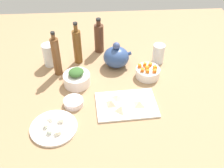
# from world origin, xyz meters

# --- Properties ---
(tabletop) EXTENTS (1.90, 1.90, 0.03)m
(tabletop) POSITION_xyz_m (0.00, 0.00, 0.01)
(tabletop) COLOR #A17B56
(tabletop) RESTS_ON ground
(cutting_board) EXTENTS (0.31, 0.22, 0.01)m
(cutting_board) POSITION_xyz_m (0.06, -0.11, 0.03)
(cutting_board) COLOR white
(cutting_board) RESTS_ON tabletop
(plate_tofu) EXTENTS (0.21, 0.21, 0.01)m
(plate_tofu) POSITION_xyz_m (-0.28, -0.24, 0.04)
(plate_tofu) COLOR white
(plate_tofu) RESTS_ON tabletop
(bowl_greens) EXTENTS (0.14, 0.14, 0.06)m
(bowl_greens) POSITION_xyz_m (-0.18, 0.07, 0.06)
(bowl_greens) COLOR white
(bowl_greens) RESTS_ON tabletop
(bowl_carrots) EXTENTS (0.13, 0.13, 0.05)m
(bowl_carrots) POSITION_xyz_m (0.21, 0.11, 0.06)
(bowl_carrots) COLOR white
(bowl_carrots) RESTS_ON tabletop
(bowl_small_side) EXTENTS (0.10, 0.10, 0.03)m
(bowl_small_side) POSITION_xyz_m (-0.20, -0.09, 0.05)
(bowl_small_side) COLOR white
(bowl_small_side) RESTS_ON tabletop
(teapot) EXTENTS (0.16, 0.14, 0.16)m
(teapot) POSITION_xyz_m (0.04, 0.23, 0.09)
(teapot) COLOR #324B7F
(teapot) RESTS_ON tabletop
(bottle_0) EXTENTS (0.05, 0.05, 0.27)m
(bottle_0) POSITION_xyz_m (-0.29, 0.17, 0.15)
(bottle_0) COLOR brown
(bottle_0) RESTS_ON tabletop
(bottle_1) EXTENTS (0.06, 0.06, 0.22)m
(bottle_1) POSITION_xyz_m (-0.06, 0.39, 0.13)
(bottle_1) COLOR #4E2E1E
(bottle_1) RESTS_ON tabletop
(bottle_2) EXTENTS (0.05, 0.05, 0.26)m
(bottle_2) POSITION_xyz_m (-0.18, 0.28, 0.14)
(bottle_2) COLOR brown
(bottle_2) RESTS_ON tabletop
(drinking_glass_0) EXTENTS (0.07, 0.07, 0.12)m
(drinking_glass_0) POSITION_xyz_m (0.29, 0.25, 0.09)
(drinking_glass_0) COLOR white
(drinking_glass_0) RESTS_ON tabletop
(drinking_glass_1) EXTENTS (0.07, 0.07, 0.13)m
(drinking_glass_1) POSITION_xyz_m (-0.35, 0.26, 0.10)
(drinking_glass_1) COLOR white
(drinking_glass_1) RESTS_ON tabletop
(carrot_cube_0) EXTENTS (0.02, 0.02, 0.02)m
(carrot_cube_0) POSITION_xyz_m (0.24, 0.08, 0.09)
(carrot_cube_0) COLOR orange
(carrot_cube_0) RESTS_ON bowl_carrots
(carrot_cube_1) EXTENTS (0.02, 0.02, 0.02)m
(carrot_cube_1) POSITION_xyz_m (0.22, 0.14, 0.09)
(carrot_cube_1) COLOR orange
(carrot_cube_1) RESTS_ON bowl_carrots
(carrot_cube_2) EXTENTS (0.02, 0.02, 0.02)m
(carrot_cube_2) POSITION_xyz_m (0.16, 0.13, 0.09)
(carrot_cube_2) COLOR orange
(carrot_cube_2) RESTS_ON bowl_carrots
(carrot_cube_3) EXTENTS (0.02, 0.02, 0.02)m
(carrot_cube_3) POSITION_xyz_m (0.19, 0.14, 0.09)
(carrot_cube_3) COLOR orange
(carrot_cube_3) RESTS_ON bowl_carrots
(carrot_cube_4) EXTENTS (0.02, 0.02, 0.02)m
(carrot_cube_4) POSITION_xyz_m (0.17, 0.09, 0.09)
(carrot_cube_4) COLOR orange
(carrot_cube_4) RESTS_ON bowl_carrots
(carrot_cube_5) EXTENTS (0.02, 0.02, 0.02)m
(carrot_cube_5) POSITION_xyz_m (0.24, 0.11, 0.09)
(carrot_cube_5) COLOR orange
(carrot_cube_5) RESTS_ON bowl_carrots
(carrot_cube_6) EXTENTS (0.02, 0.02, 0.02)m
(carrot_cube_6) POSITION_xyz_m (0.20, 0.08, 0.09)
(carrot_cube_6) COLOR orange
(carrot_cube_6) RESTS_ON bowl_carrots
(carrot_cube_7) EXTENTS (0.02, 0.02, 0.02)m
(carrot_cube_7) POSITION_xyz_m (0.20, 0.11, 0.09)
(carrot_cube_7) COLOR orange
(carrot_cube_7) RESTS_ON bowl_carrots
(chopped_greens_mound) EXTENTS (0.11, 0.11, 0.03)m
(chopped_greens_mound) POSITION_xyz_m (-0.18, 0.07, 0.11)
(chopped_greens_mound) COLOR #345E29
(chopped_greens_mound) RESTS_ON bowl_greens
(tofu_cube_0) EXTENTS (0.02, 0.02, 0.02)m
(tofu_cube_0) POSITION_xyz_m (-0.30, -0.20, 0.05)
(tofu_cube_0) COLOR white
(tofu_cube_0) RESTS_ON plate_tofu
(tofu_cube_1) EXTENTS (0.03, 0.03, 0.02)m
(tofu_cube_1) POSITION_xyz_m (-0.26, -0.28, 0.05)
(tofu_cube_1) COLOR white
(tofu_cube_1) RESTS_ON plate_tofu
(tofu_cube_2) EXTENTS (0.03, 0.03, 0.02)m
(tofu_cube_2) POSITION_xyz_m (-0.31, -0.24, 0.05)
(tofu_cube_2) COLOR white
(tofu_cube_2) RESTS_ON plate_tofu
(tofu_cube_3) EXTENTS (0.03, 0.03, 0.02)m
(tofu_cube_3) POSITION_xyz_m (-0.29, -0.27, 0.05)
(tofu_cube_3) COLOR white
(tofu_cube_3) RESTS_ON plate_tofu
(tofu_cube_4) EXTENTS (0.02, 0.02, 0.02)m
(tofu_cube_4) POSITION_xyz_m (-0.25, -0.21, 0.05)
(tofu_cube_4) COLOR white
(tofu_cube_4) RESTS_ON plate_tofu
(dumpling_0) EXTENTS (0.06, 0.06, 0.03)m
(dumpling_0) POSITION_xyz_m (0.04, -0.15, 0.05)
(dumpling_0) COLOR beige
(dumpling_0) RESTS_ON cutting_board
(dumpling_1) EXTENTS (0.07, 0.06, 0.02)m
(dumpling_1) POSITION_xyz_m (0.03, -0.07, 0.05)
(dumpling_1) COLOR beige
(dumpling_1) RESTS_ON cutting_board
(dumpling_2) EXTENTS (0.07, 0.07, 0.03)m
(dumpling_2) POSITION_xyz_m (-0.01, -0.11, 0.05)
(dumpling_2) COLOR beige
(dumpling_2) RESTS_ON cutting_board
(dumpling_3) EXTENTS (0.07, 0.07, 0.03)m
(dumpling_3) POSITION_xyz_m (0.13, -0.12, 0.05)
(dumpling_3) COLOR beige
(dumpling_3) RESTS_ON cutting_board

